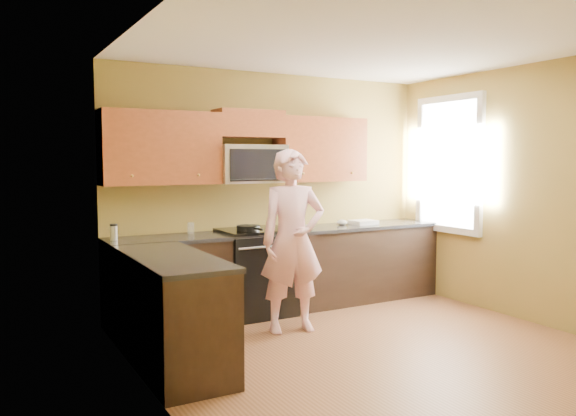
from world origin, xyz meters
TOP-DOWN VIEW (x-y plane):
  - floor at (0.00, 0.00)m, footprint 4.00×4.00m
  - ceiling at (0.00, 0.00)m, footprint 4.00×4.00m
  - wall_back at (0.00, 2.00)m, footprint 4.00×0.00m
  - wall_left at (-2.00, 0.00)m, footprint 0.00×4.00m
  - wall_right at (2.00, 0.00)m, footprint 0.00×4.00m
  - cabinet_back_run at (0.00, 1.70)m, footprint 4.00×0.60m
  - cabinet_left_run at (-1.70, 0.60)m, footprint 0.60×1.60m
  - countertop_back at (0.00, 1.69)m, footprint 4.00×0.62m
  - countertop_left at (-1.69, 0.60)m, footprint 0.62×1.60m
  - stove at (-0.40, 1.68)m, footprint 0.76×0.65m
  - microwave at (-0.40, 1.80)m, footprint 0.76×0.40m
  - upper_cab_left at (-1.39, 1.83)m, footprint 1.22×0.33m
  - upper_cab_right at (0.54, 1.83)m, footprint 1.12×0.33m
  - upper_cab_over_mw at (-0.40, 1.83)m, footprint 0.76×0.33m
  - window at (1.98, 1.20)m, footprint 0.06×1.06m
  - woman at (-0.34, 0.95)m, footprint 0.73×0.55m
  - frying_pan at (-0.52, 1.61)m, footprint 0.30×0.46m
  - butter_tub at (-0.05, 1.55)m, footprint 0.14×0.14m
  - toast_slice at (0.15, 1.63)m, footprint 0.13×0.13m
  - napkin_a at (0.21, 1.55)m, footprint 0.13×0.14m
  - napkin_b at (0.79, 1.74)m, footprint 0.13×0.14m
  - dish_towel at (1.07, 1.69)m, footprint 0.31×0.25m
  - travel_mug at (-1.90, 1.75)m, footprint 0.08×0.08m
  - glass_b at (-1.07, 1.87)m, footprint 0.08×0.08m

SIDE VIEW (x-z plane):
  - floor at x=0.00m, z-range 0.00..0.00m
  - cabinet_back_run at x=0.00m, z-range 0.00..0.88m
  - cabinet_left_run at x=-1.70m, z-range 0.00..0.88m
  - stove at x=-0.40m, z-range 0.00..0.95m
  - countertop_back at x=0.00m, z-range 0.88..0.92m
  - countertop_left at x=-1.69m, z-range 0.88..0.92m
  - woman at x=-0.34m, z-range 0.00..1.81m
  - butter_tub at x=-0.05m, z-range 0.88..0.96m
  - travel_mug at x=-1.90m, z-range 0.84..1.00m
  - toast_slice at x=0.15m, z-range 0.92..0.93m
  - dish_towel at x=1.07m, z-range 0.92..0.97m
  - frying_pan at x=-0.52m, z-range 0.92..0.98m
  - napkin_a at x=0.21m, z-range 0.92..0.98m
  - napkin_b at x=0.79m, z-range 0.92..0.99m
  - glass_b at x=-1.07m, z-range 0.92..1.04m
  - wall_back at x=0.00m, z-range -0.65..3.35m
  - wall_left at x=-2.00m, z-range -0.65..3.35m
  - wall_right at x=2.00m, z-range -0.65..3.35m
  - microwave at x=-0.40m, z-range 1.24..1.66m
  - upper_cab_left at x=-1.39m, z-range 1.07..1.82m
  - upper_cab_right at x=0.54m, z-range 1.07..1.82m
  - window at x=1.98m, z-range 0.82..2.48m
  - upper_cab_over_mw at x=-0.40m, z-range 1.95..2.25m
  - ceiling at x=0.00m, z-range 2.70..2.70m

